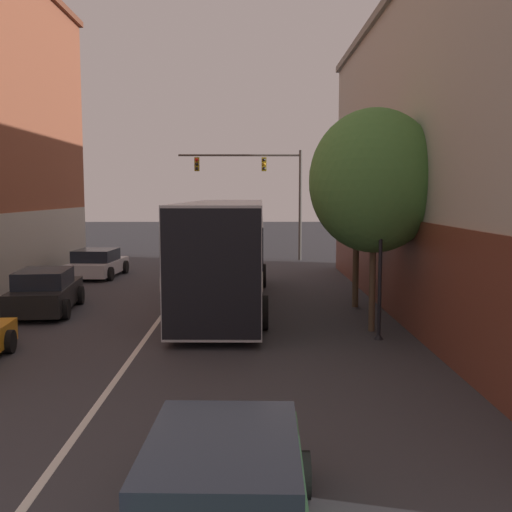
{
  "coord_description": "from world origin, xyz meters",
  "views": [
    {
      "loc": [
        2.88,
        -3.48,
        3.96
      ],
      "look_at": [
        3.06,
        16.22,
        1.89
      ],
      "focal_mm": 42.0,
      "sensor_mm": 36.0,
      "label": 1
    }
  ],
  "objects": [
    {
      "name": "street_tree_far",
      "position": [
        6.54,
        17.13,
        3.56
      ],
      "size": [
        2.45,
        2.2,
        4.92
      ],
      "color": "brown",
      "rests_on": "ground_plane"
    },
    {
      "name": "traffic_signal_gantry",
      "position": [
        3.72,
        31.79,
        4.65
      ],
      "size": [
        7.22,
        0.36,
        6.47
      ],
      "color": "#514C47",
      "rests_on": "ground_plane"
    },
    {
      "name": "hatchback_foreground",
      "position": [
        2.56,
        2.61,
        0.62
      ],
      "size": [
        2.21,
        4.71,
        1.28
      ],
      "rotation": [
        0.0,
        0.0,
        1.54
      ],
      "color": "#285633",
      "rests_on": "ground_plane"
    },
    {
      "name": "bus",
      "position": [
        2.01,
        17.59,
        2.05
      ],
      "size": [
        3.06,
        12.78,
        3.66
      ],
      "rotation": [
        0.0,
        0.0,
        1.55
      ],
      "color": "#B7B7BC",
      "rests_on": "ground_plane"
    },
    {
      "name": "parked_car_left_far",
      "position": [
        -3.96,
        16.25,
        0.69
      ],
      "size": [
        2.33,
        4.42,
        1.45
      ],
      "rotation": [
        0.0,
        0.0,
        1.68
      ],
      "color": "black",
      "rests_on": "ground_plane"
    },
    {
      "name": "lane_center_line",
      "position": [
        0.0,
        17.9,
        0.0
      ],
      "size": [
        0.14,
        47.81,
        0.01
      ],
      "color": "silver",
      "rests_on": "ground_plane"
    },
    {
      "name": "street_lamp",
      "position": [
        6.37,
        12.45,
        3.07
      ],
      "size": [
        0.36,
        0.36,
        4.88
      ],
      "color": "black",
      "rests_on": "ground_plane"
    },
    {
      "name": "street_tree_near",
      "position": [
        6.37,
        13.44,
        4.3
      ],
      "size": [
        3.69,
        3.32,
        6.33
      ],
      "color": "brown",
      "rests_on": "ground_plane"
    },
    {
      "name": "parked_car_left_mid",
      "position": [
        -4.41,
        24.79,
        0.63
      ],
      "size": [
        2.37,
        4.22,
        1.33
      ],
      "rotation": [
        0.0,
        0.0,
        1.51
      ],
      "color": "silver",
      "rests_on": "ground_plane"
    }
  ]
}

